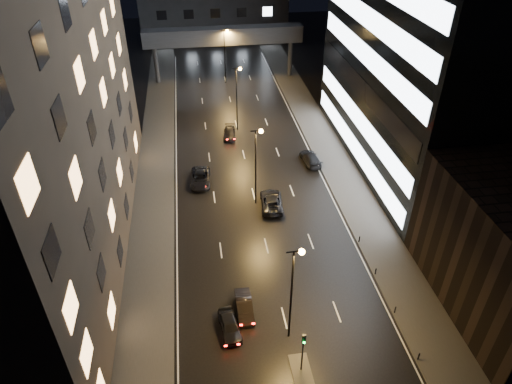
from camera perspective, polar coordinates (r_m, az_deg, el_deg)
ground at (r=66.43m, az=-1.55°, el=4.70°), size 160.00×160.00×0.00m
sidewalk_left at (r=62.08m, az=-12.49°, el=1.49°), size 5.00×110.00×0.15m
sidewalk_right at (r=64.69m, az=10.09°, el=3.29°), size 5.00×110.00×0.15m
building_left at (r=45.99m, az=-29.07°, el=13.66°), size 15.00×48.00×40.00m
building_right_low at (r=46.25m, az=29.38°, el=-6.90°), size 10.00×18.00×12.00m
skybridge at (r=90.79m, az=-4.11°, el=18.82°), size 30.00×3.00×10.00m
traffic_signal_near at (r=37.86m, az=5.91°, el=-18.71°), size 0.28×0.34×4.40m
bollard_row at (r=43.89m, az=18.26°, el=-16.33°), size 0.12×25.12×0.90m
streetlight_near at (r=37.40m, az=4.76°, el=-11.38°), size 1.45×0.50×10.15m
streetlight_mid_a at (r=52.90m, az=0.14°, el=4.30°), size 1.45×0.50×10.15m
streetlight_mid_b at (r=70.69m, az=-2.32°, el=12.51°), size 1.45×0.50×10.15m
streetlight_far at (r=89.43m, az=-3.84°, el=17.35°), size 1.45×0.50×10.15m
car_away_a at (r=42.08m, az=-3.32°, el=-16.31°), size 2.11×4.22×1.38m
car_away_b at (r=43.43m, az=-1.46°, el=-14.10°), size 1.47×4.17×1.37m
car_away_c at (r=60.17m, az=-6.97°, el=1.72°), size 2.84×5.53×1.49m
car_away_d at (r=70.93m, az=-3.34°, el=7.34°), size 2.36×4.62×1.28m
car_toward_a at (r=55.52m, az=1.94°, el=-1.16°), size 3.05×5.72×1.53m
car_toward_b at (r=64.51m, az=6.83°, el=4.21°), size 2.44×5.24×1.48m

